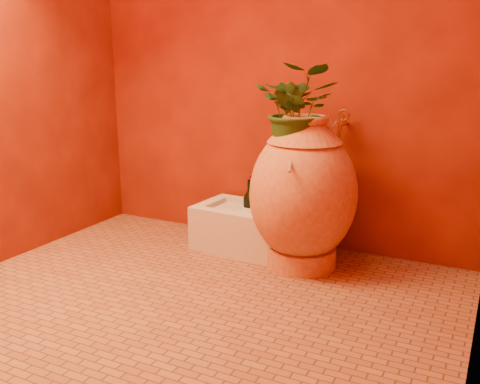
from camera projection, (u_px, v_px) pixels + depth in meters
The scene contains 10 objects.
floor at pixel (194, 299), 2.62m from camera, with size 2.50×2.50×0.00m, color brown.
wall_back at pixel (278, 40), 3.18m from camera, with size 2.50×0.02×2.50m, color #5E1405.
amphora at pixel (303, 193), 2.94m from camera, with size 0.75×0.75×0.85m.
stone_basin at pixel (244, 229), 3.28m from camera, with size 0.60×0.43×0.27m.
wine_bottle_a at pixel (257, 210), 3.17m from camera, with size 0.08×0.08×0.34m.
wine_bottle_b at pixel (250, 209), 3.21m from camera, with size 0.08×0.08×0.33m.
wine_bottle_c at pixel (261, 212), 3.13m from camera, with size 0.08×0.08×0.34m.
wall_tap at pixel (343, 123), 3.03m from camera, with size 0.07×0.15×0.16m.
plant_main at pixel (299, 109), 2.82m from camera, with size 0.43×0.37×0.48m, color #1D4217.
plant_side at pixel (290, 117), 2.83m from camera, with size 0.21×0.17×0.38m, color #1D4217.
Camera 1 is at (1.29, -2.05, 1.16)m, focal length 40.00 mm.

